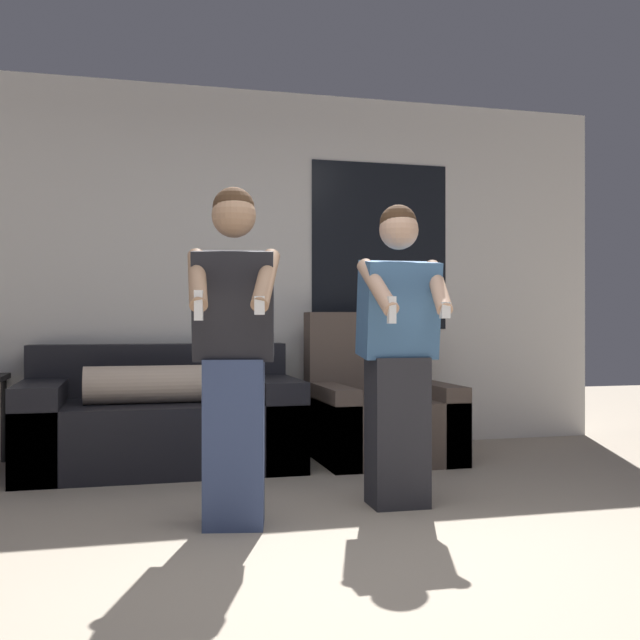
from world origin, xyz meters
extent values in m
plane|color=tan|center=(0.00, 0.00, 0.00)|extent=(14.00, 14.00, 0.00)
cube|color=silver|center=(0.00, 2.91, 1.35)|extent=(5.82, 0.06, 2.70)
cube|color=black|center=(1.08, 2.87, 1.55)|extent=(1.10, 0.01, 1.30)
cube|color=black|center=(-0.61, 2.34, 0.22)|extent=(1.77, 0.98, 0.44)
cube|color=black|center=(-0.61, 2.72, 0.62)|extent=(1.77, 0.22, 0.36)
cube|color=black|center=(-1.36, 2.34, 0.29)|extent=(0.28, 0.98, 0.58)
cube|color=black|center=(0.13, 2.34, 0.29)|extent=(0.28, 0.98, 0.58)
cylinder|color=#CCB299|center=(-0.61, 2.22, 0.56)|extent=(0.97, 0.24, 0.24)
cube|color=brown|center=(0.89, 2.25, 0.21)|extent=(0.93, 0.88, 0.43)
cube|color=brown|center=(0.89, 2.59, 0.73)|extent=(0.93, 0.20, 0.60)
cube|color=brown|center=(0.52, 2.25, 0.26)|extent=(0.18, 0.88, 0.53)
cube|color=brown|center=(1.26, 2.25, 0.26)|extent=(0.18, 0.88, 0.53)
cylinder|color=black|center=(-1.65, 2.81, 0.29)|extent=(0.04, 0.04, 0.57)
cube|color=#384770|center=(-0.34, 0.83, 0.39)|extent=(0.32, 0.29, 0.79)
cube|color=black|center=(-0.34, 0.81, 1.04)|extent=(0.42, 0.35, 0.53)
sphere|color=#A37A5B|center=(-0.35, 0.80, 1.46)|extent=(0.21, 0.21, 0.21)
sphere|color=#3D2819|center=(-0.35, 0.81, 1.49)|extent=(0.20, 0.20, 0.20)
cylinder|color=#A37A5B|center=(-0.52, 0.69, 1.15)|extent=(0.10, 0.36, 0.30)
cube|color=white|center=(-0.53, 0.54, 1.03)|extent=(0.04, 0.04, 0.13)
cylinder|color=#A37A5B|center=(-0.23, 0.63, 1.15)|extent=(0.20, 0.36, 0.30)
cube|color=white|center=(-0.28, 0.49, 1.03)|extent=(0.05, 0.04, 0.08)
cube|color=#28282D|center=(0.54, 1.01, 0.39)|extent=(0.30, 0.25, 0.78)
cube|color=#3D6693|center=(0.54, 0.99, 1.02)|extent=(0.39, 0.29, 0.52)
sphere|color=tan|center=(0.54, 0.98, 1.44)|extent=(0.20, 0.20, 0.20)
sphere|color=#3D2819|center=(0.54, 0.99, 1.47)|extent=(0.19, 0.19, 0.19)
cylinder|color=tan|center=(0.37, 0.84, 1.13)|extent=(0.13, 0.36, 0.30)
cube|color=white|center=(0.39, 0.69, 1.02)|extent=(0.04, 0.04, 0.13)
cylinder|color=tan|center=(0.69, 0.83, 1.13)|extent=(0.14, 0.36, 0.30)
cube|color=white|center=(0.67, 0.69, 1.02)|extent=(0.04, 0.04, 0.08)
camera|label=1|loc=(-0.82, -2.68, 0.96)|focal=42.00mm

